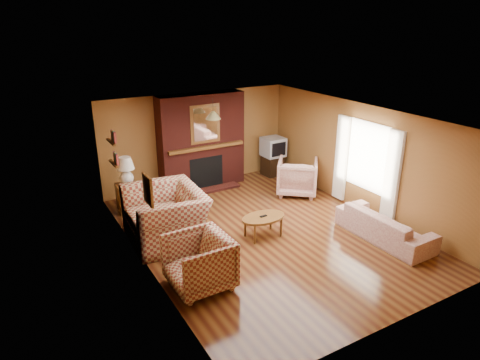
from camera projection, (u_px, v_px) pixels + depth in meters
floor at (265, 232)px, 8.75m from camera, size 6.50×6.50×0.00m
ceiling at (268, 117)px, 7.89m from camera, size 6.50×6.50×0.00m
wall_back at (197, 139)px, 10.95m from camera, size 6.50×0.00×6.50m
wall_front at (401, 252)px, 5.69m from camera, size 6.50×0.00×6.50m
wall_left at (142, 204)px, 7.16m from camera, size 0.00×6.50×6.50m
wall_right at (361, 158)px, 9.48m from camera, size 0.00×6.50×6.50m
fireplace at (202, 142)px, 10.74m from camera, size 2.20×0.82×2.40m
window_right at (366, 164)px, 9.33m from camera, size 0.10×1.85×2.00m
bookshelf at (113, 148)px, 8.56m from camera, size 0.09×0.55×0.71m
botanical_print at (148, 190)px, 6.80m from camera, size 0.05×0.40×0.50m
pendant_light at (213, 115)px, 9.90m from camera, size 0.36×0.36×0.48m
plaid_loveseat at (165, 216)px, 8.30m from camera, size 1.47×1.66×1.03m
plaid_armchair at (199, 262)px, 6.85m from camera, size 0.99×0.97×0.89m
floral_sofa at (385, 225)px, 8.41m from camera, size 0.81×2.00×0.58m
floral_armchair at (297, 177)px, 10.55m from camera, size 1.34×1.34×0.88m
coffee_table at (263, 219)px, 8.46m from camera, size 0.92×0.57×0.46m
side_table at (129, 198)px, 9.64m from camera, size 0.49×0.49×0.63m
table_lamp at (126, 169)px, 9.40m from camera, size 0.39×0.39×0.64m
tv_stand at (273, 165)px, 11.87m from camera, size 0.53×0.48×0.55m
crt_tv at (273, 147)px, 11.68m from camera, size 0.57×0.56×0.52m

